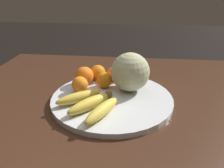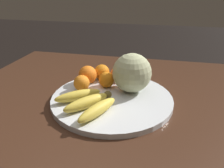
# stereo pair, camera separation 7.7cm
# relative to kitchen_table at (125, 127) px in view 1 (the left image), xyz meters

# --- Properties ---
(kitchen_table) EXTENTS (1.35, 1.12, 0.73)m
(kitchen_table) POSITION_rel_kitchen_table_xyz_m (0.00, 0.00, 0.00)
(kitchen_table) COLOR #3D2316
(kitchen_table) RESTS_ON ground_plane
(fruit_bowl) EXTENTS (0.44, 0.44, 0.02)m
(fruit_bowl) POSITION_rel_kitchen_table_xyz_m (0.05, -0.04, 0.10)
(fruit_bowl) COLOR silver
(fruit_bowl) RESTS_ON kitchen_table
(melon) EXTENTS (0.15, 0.15, 0.15)m
(melon) POSITION_rel_kitchen_table_xyz_m (-0.01, -0.10, 0.18)
(melon) COLOR #B2B789
(melon) RESTS_ON fruit_bowl
(banana_bunch) EXTENTS (0.22, 0.22, 0.04)m
(banana_bunch) POSITION_rel_kitchen_table_xyz_m (0.11, 0.06, 0.13)
(banana_bunch) COLOR brown
(banana_bunch) RESTS_ON fruit_bowl
(orange_front_left) EXTENTS (0.06, 0.06, 0.06)m
(orange_front_left) POSITION_rel_kitchen_table_xyz_m (0.09, -0.11, 0.14)
(orange_front_left) COLOR orange
(orange_front_left) RESTS_ON fruit_bowl
(orange_front_right) EXTENTS (0.06, 0.06, 0.06)m
(orange_front_right) POSITION_rel_kitchen_table_xyz_m (0.18, -0.06, 0.14)
(orange_front_right) COLOR orange
(orange_front_right) RESTS_ON fruit_bowl
(orange_mid_center) EXTENTS (0.06, 0.06, 0.06)m
(orange_mid_center) POSITION_rel_kitchen_table_xyz_m (0.06, -0.18, 0.14)
(orange_mid_center) COLOR orange
(orange_mid_center) RESTS_ON fruit_bowl
(orange_back_left) EXTENTS (0.07, 0.07, 0.07)m
(orange_back_left) POSITION_rel_kitchen_table_xyz_m (0.18, -0.13, 0.14)
(orange_back_left) COLOR orange
(orange_back_left) RESTS_ON fruit_bowl
(orange_back_right) EXTENTS (0.07, 0.07, 0.07)m
(orange_back_right) POSITION_rel_kitchen_table_xyz_m (0.13, -0.18, 0.14)
(orange_back_right) COLOR orange
(orange_back_right) RESTS_ON fruit_bowl
(produce_tag) EXTENTS (0.08, 0.06, 0.00)m
(produce_tag) POSITION_rel_kitchen_table_xyz_m (0.14, -0.15, 0.11)
(produce_tag) COLOR white
(produce_tag) RESTS_ON fruit_bowl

